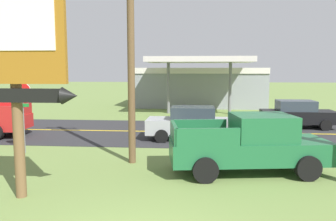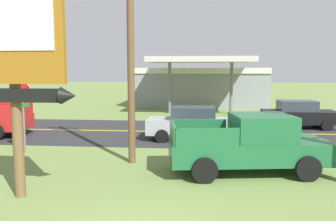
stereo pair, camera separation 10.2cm
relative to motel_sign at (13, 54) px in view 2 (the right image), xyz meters
The scene contains 9 objects.
road_asphalt 11.49m from the motel_sign, 71.11° to the left, with size 140.00×8.00×0.02m, color #2B2B2D.
road_centre_line 11.48m from the motel_sign, 71.11° to the left, with size 126.00×0.20×0.01m, color gold.
motel_sign is the anchor object (origin of this frame).
stop_sign 5.80m from the motel_sign, 116.51° to the left, with size 0.80×0.08×2.95m.
utility_pole 4.64m from the motel_sign, 59.11° to the left, with size 1.82×0.26×9.60m.
gas_station 24.69m from the motel_sign, 78.77° to the left, with size 12.00×11.50×4.40m.
pickup_green_parked_on_lawn 7.67m from the motel_sign, 24.64° to the left, with size 5.43×2.80×1.96m.
car_black_near_lane 16.46m from the motel_sign, 49.17° to the left, with size 4.20×2.00×1.64m.
car_silver_far_lane 9.80m from the motel_sign, 62.15° to the left, with size 4.20×2.00×1.64m.
Camera 2 is at (1.29, -5.77, 3.44)m, focal length 36.86 mm.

